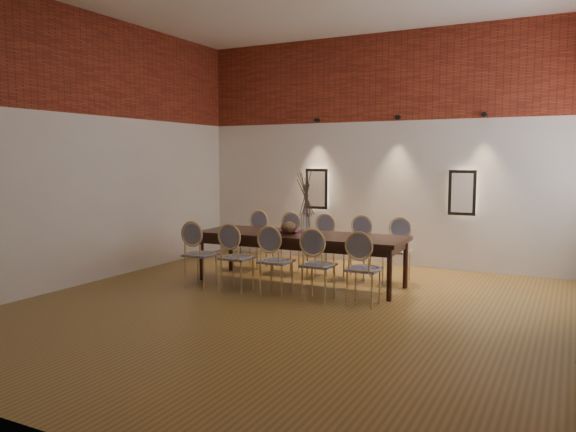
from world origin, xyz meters
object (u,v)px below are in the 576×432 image
at_px(chair_near_c, 276,261).
at_px(bowl, 289,227).
at_px(chair_near_a, 200,254).
at_px(chair_near_d, 318,265).
at_px(chair_far_b, 286,243).
at_px(chair_far_d, 357,248).
at_px(chair_far_a, 253,240).
at_px(chair_far_c, 321,245).
at_px(chair_near_e, 364,269).
at_px(book, 290,232).
at_px(dining_table, 300,259).
at_px(chair_far_e, 397,251).
at_px(vase, 305,224).
at_px(chair_near_b, 237,258).

height_order(chair_near_c, bowl, chair_near_c).
bearing_deg(chair_near_a, chair_near_d, 0.00).
xyz_separation_m(chair_far_b, chair_far_d, (1.24, 0.02, 0.00)).
xyz_separation_m(chair_far_a, chair_far_c, (1.24, 0.02, 0.00)).
bearing_deg(chair_far_c, chair_near_e, 128.55).
bearing_deg(chair_near_c, book, 102.85).
xyz_separation_m(dining_table, bowl, (-0.17, -0.05, 0.46)).
bearing_deg(chair_far_b, chair_near_e, 140.08).
xyz_separation_m(chair_far_b, chair_far_c, (0.62, 0.01, 0.00)).
bearing_deg(dining_table, chair_far_e, 32.11).
distance_m(chair_near_d, chair_far_e, 1.68).
height_order(chair_near_a, book, chair_near_a).
xyz_separation_m(chair_far_c, book, (-0.17, -0.74, 0.30)).
bearing_deg(book, chair_far_b, 121.51).
height_order(chair_far_d, bowl, chair_far_d).
xyz_separation_m(chair_far_a, chair_far_e, (2.48, 0.05, 0.00)).
bearing_deg(chair_far_e, chair_far_c, 0.00).
distance_m(chair_far_e, vase, 1.46).
height_order(chair_near_a, bowl, chair_near_a).
distance_m(chair_far_c, chair_far_e, 1.24).
height_order(chair_near_b, chair_near_c, same).
bearing_deg(bowl, chair_far_c, 79.63).
bearing_deg(chair_near_e, chair_near_a, -180.00).
relative_size(chair_near_c, chair_far_d, 1.00).
xyz_separation_m(chair_near_d, vase, (-0.55, 0.77, 0.43)).
height_order(chair_near_a, chair_far_b, same).
xyz_separation_m(chair_far_c, chair_far_e, (1.24, 0.02, 0.00)).
relative_size(chair_far_a, book, 3.62).
xyz_separation_m(chair_near_e, chair_far_c, (-1.27, 1.53, 0.00)).
bearing_deg(chair_far_b, chair_far_c, -180.00).
xyz_separation_m(dining_table, chair_far_e, (1.23, 0.80, 0.09)).
height_order(bowl, book, bowl).
xyz_separation_m(vase, bowl, (-0.25, -0.05, -0.06)).
xyz_separation_m(chair_near_b, chair_near_e, (1.86, 0.04, 0.00)).
xyz_separation_m(chair_far_b, bowl, (0.47, -0.82, 0.37)).
relative_size(chair_near_e, chair_far_a, 1.00).
bearing_deg(vase, bowl, -167.60).
relative_size(chair_near_c, book, 3.62).
distance_m(dining_table, chair_far_e, 1.47).
xyz_separation_m(chair_near_b, chair_far_a, (-0.65, 1.54, 0.00)).
bearing_deg(chair_near_a, chair_far_e, 32.11).
bearing_deg(dining_table, chair_far_a, 147.89).
relative_size(chair_far_b, chair_far_d, 1.00).
relative_size(chair_far_c, vase, 3.13).
relative_size(chair_far_a, chair_far_b, 1.00).
distance_m(chair_near_a, chair_far_d, 2.43).
relative_size(chair_far_a, bowl, 3.92).
relative_size(chair_near_d, chair_near_e, 1.00).
height_order(dining_table, chair_near_d, chair_near_d).
relative_size(chair_near_b, chair_far_c, 1.00).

